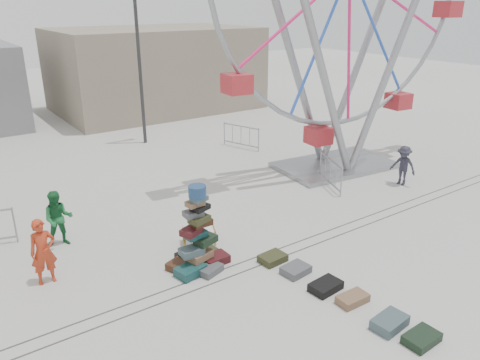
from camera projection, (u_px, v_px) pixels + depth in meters
ground at (253, 284)px, 11.54m from camera, size 90.00×90.00×0.00m
track_line_near at (239, 273)px, 12.00m from camera, size 40.00×0.04×0.01m
track_line_far at (230, 267)px, 12.30m from camera, size 40.00×0.04×0.01m
building_right at (155, 69)px, 29.69m from camera, size 12.00×8.00×5.00m
lamp_post_right at (140, 49)px, 21.53m from camera, size 1.41×0.25×8.00m
suitcase_tower at (198, 245)px, 12.11m from camera, size 1.64×1.45×2.29m
steamer_trunk at (199, 236)px, 13.45m from camera, size 1.05×0.84×0.43m
row_case_0 at (273, 258)px, 12.52m from camera, size 0.74×0.57×0.20m
row_case_1 at (296, 270)px, 11.98m from camera, size 0.76×0.61×0.20m
row_case_2 at (326, 286)px, 11.28m from camera, size 0.83×0.58×0.21m
row_case_3 at (353, 299)px, 10.82m from camera, size 0.76×0.45×0.19m
row_case_4 at (390, 322)px, 9.99m from camera, size 0.86×0.59×0.24m
row_case_5 at (422, 338)px, 9.55m from camera, size 0.78×0.52×0.20m
barricade_wheel_front at (330, 173)px, 17.43m from camera, size 0.87×1.88×1.10m
barricade_wheel_back at (241, 137)px, 22.08m from camera, size 0.75×1.92×1.10m
pedestrian_red at (43, 252)px, 11.36m from camera, size 0.63×0.42×1.69m
pedestrian_green at (58, 219)px, 13.13m from camera, size 0.95×0.83×1.65m
pedestrian_grey at (403, 165)px, 17.57m from camera, size 0.75×1.08×1.52m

